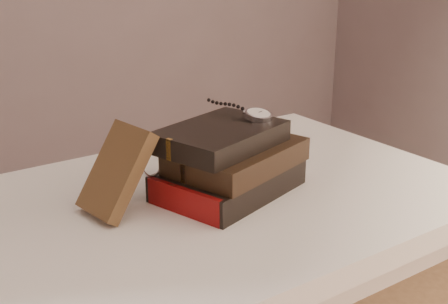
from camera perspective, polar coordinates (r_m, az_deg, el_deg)
table at (r=1.03m, az=-3.63°, el=-9.43°), size 1.00×0.60×0.75m
book_stack at (r=1.00m, az=0.52°, el=-0.93°), size 0.28×0.22×0.12m
journal at (r=0.94m, az=-10.31°, el=-1.83°), size 0.12×0.11×0.14m
pocket_watch at (r=1.02m, az=3.07°, el=3.69°), size 0.06×0.15×0.02m
eyeglasses at (r=0.99m, az=-6.21°, el=-0.61°), size 0.13×0.14×0.05m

